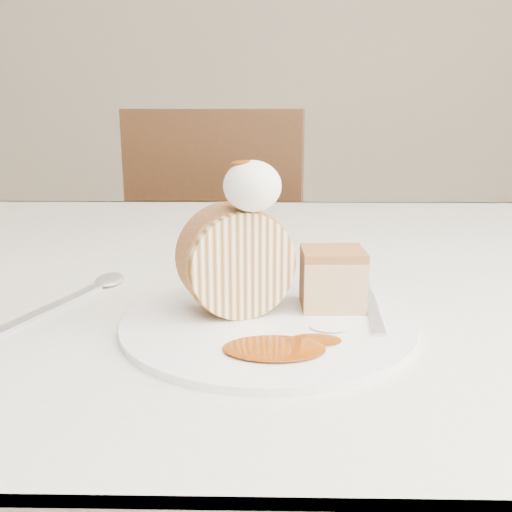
{
  "coord_description": "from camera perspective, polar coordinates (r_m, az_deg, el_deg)",
  "views": [
    {
      "loc": [
        0.01,
        -0.47,
        0.93
      ],
      "look_at": [
        0.0,
        -0.01,
        0.81
      ],
      "focal_mm": 40.0,
      "sensor_mm": 36.0,
      "label": 1
    }
  ],
  "objects": [
    {
      "name": "table",
      "position": [
        0.72,
        0.18,
        -7.23
      ],
      "size": [
        1.4,
        0.9,
        0.75
      ],
      "color": "beige",
      "rests_on": "ground"
    },
    {
      "name": "chair_far",
      "position": [
        1.53,
        -3.17,
        -0.59
      ],
      "size": [
        0.51,
        0.51,
        0.93
      ],
      "rotation": [
        0.0,
        0.0,
        2.96
      ],
      "color": "brown",
      "rests_on": "ground"
    },
    {
      "name": "plate",
      "position": [
        0.48,
        1.18,
        -6.73
      ],
      "size": [
        0.25,
        0.25,
        0.01
      ],
      "primitive_type": "cylinder",
      "rotation": [
        0.0,
        0.0,
        0.03
      ],
      "color": "white",
      "rests_on": "table"
    },
    {
      "name": "roulade_slice",
      "position": [
        0.49,
        -2.02,
        -0.48
      ],
      "size": [
        0.1,
        0.08,
        0.09
      ],
      "primitive_type": "cylinder",
      "rotation": [
        1.57,
        0.0,
        0.36
      ],
      "color": "#FFE7B1",
      "rests_on": "plate"
    },
    {
      "name": "cake_chunk",
      "position": [
        0.51,
        7.63,
        -2.59
      ],
      "size": [
        0.06,
        0.05,
        0.05
      ],
      "primitive_type": "cube",
      "rotation": [
        0.0,
        0.0,
        0.03
      ],
      "color": "#AE6F42",
      "rests_on": "plate"
    },
    {
      "name": "whipped_cream",
      "position": [
        0.46,
        -0.37,
        7.0
      ],
      "size": [
        0.05,
        0.05,
        0.04
      ],
      "primitive_type": "ellipsoid",
      "color": "white",
      "rests_on": "roulade_slice"
    },
    {
      "name": "caramel_drizzle",
      "position": [
        0.46,
        -1.06,
        9.9
      ],
      "size": [
        0.02,
        0.02,
        0.01
      ],
      "primitive_type": "ellipsoid",
      "color": "#7F3205",
      "rests_on": "whipped_cream"
    },
    {
      "name": "caramel_pool",
      "position": [
        0.42,
        1.83,
        -9.18
      ],
      "size": [
        0.08,
        0.05,
        0.0
      ],
      "primitive_type": null,
      "rotation": [
        0.0,
        0.0,
        0.03
      ],
      "color": "#7F3205",
      "rests_on": "plate"
    },
    {
      "name": "fork",
      "position": [
        0.5,
        11.65,
        -5.51
      ],
      "size": [
        0.03,
        0.15,
        0.0
      ],
      "primitive_type": "cube",
      "rotation": [
        0.0,
        0.0,
        -0.08
      ],
      "color": "silver",
      "rests_on": "plate"
    },
    {
      "name": "spoon",
      "position": [
        0.55,
        -19.74,
        -4.91
      ],
      "size": [
        0.08,
        0.17,
        0.0
      ],
      "primitive_type": "cube",
      "rotation": [
        0.0,
        0.0,
        -0.35
      ],
      "color": "silver",
      "rests_on": "table"
    }
  ]
}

